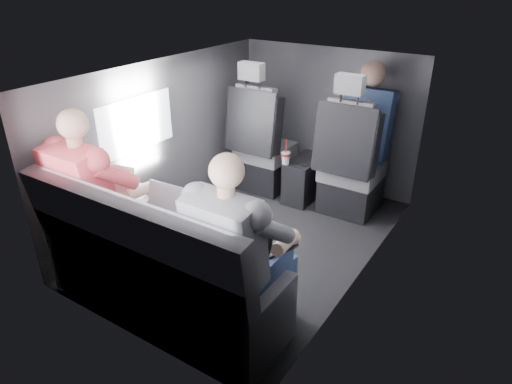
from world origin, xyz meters
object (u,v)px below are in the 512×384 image
Objects in this scene: front_seat_left at (262,151)px; passenger_front_right at (368,124)px; laptop_silver at (184,211)px; passenger_rear_right at (241,250)px; laptop_black at (261,238)px; laptop_white at (124,189)px; passenger_rear_left at (100,197)px; center_console at (305,179)px; front_seat_right at (350,171)px; soda_cup at (286,157)px; rear_bench at (159,274)px.

passenger_front_right reaches higher than front_seat_left.
passenger_rear_right is at bearing -16.80° from laptop_silver.
passenger_rear_right reaches higher than laptop_black.
passenger_rear_left is at bearing -102.70° from laptop_white.
center_console is 0.77m from passenger_front_right.
front_seat_right reaches higher than center_console.
front_seat_right is at bearing -5.07° from center_console.
passenger_front_right reaches higher than passenger_rear_left.
laptop_silver is 0.31× the size of passenger_rear_right.
passenger_front_right is (0.47, 1.90, 0.12)m from laptop_silver.
front_seat_left is at bearing 87.06° from laptop_white.
soda_cup is at bearing 111.35° from passenger_rear_right.
front_seat_left is 2.07m from passenger_rear_right.
rear_bench is at bearing -170.07° from passenger_rear_right.
front_seat_left is 1.44× the size of passenger_front_right.
passenger_rear_right is (1.08, -0.17, -0.01)m from laptop_white.
center_console is 1.26× the size of laptop_black.
soda_cup is at bearing -163.95° from front_seat_right.
rear_bench is 0.68m from laptop_white.
laptop_silver is at bearing 15.55° from passenger_rear_left.
passenger_rear_left is at bearing -119.50° from front_seat_right.
front_seat_right is at bearing 76.69° from rear_bench.
passenger_rear_right is (0.54, -1.85, 0.42)m from center_console.
center_console is 1.97m from passenger_rear_right.
laptop_white is 1.06× the size of laptop_black.
front_seat_right is 2.64× the size of center_console.
passenger_rear_left reaches higher than laptop_white.
passenger_rear_left is (-1.15, -0.16, 0.01)m from laptop_black.
passenger_rear_right is 1.39× the size of passenger_front_right.
front_seat_right is 0.49m from center_console.
passenger_rear_right is (0.54, 0.10, 0.32)m from rear_bench.
front_seat_left is 1.95m from laptop_black.
front_seat_left and front_seat_right have the same top height.
front_seat_right is 1.44× the size of passenger_front_right.
rear_bench is at bearing -26.48° from laptop_white.
soda_cup is at bearing 94.22° from laptop_silver.
passenger_rear_right is at bearing -8.99° from laptop_white.
passenger_front_right is at bearing 92.92° from laptop_black.
passenger_front_right is at bearing 84.23° from front_seat_right.
front_seat_right reaches higher than soda_cup.
front_seat_right reaches higher than passenger_rear_right.
laptop_white is at bearing 153.52° from rear_bench.
center_console is at bearing 63.21° from soda_cup.
laptop_black is (0.57, -1.69, 0.43)m from center_console.
front_seat_left is 3.34× the size of laptop_silver.
passenger_rear_left is at bearing -164.45° from laptop_silver.
passenger_rear_left reaches higher than laptop_silver.
passenger_rear_left is (-0.04, -0.17, 0.00)m from laptop_white.
front_seat_right is at bearing 0.00° from front_seat_left.
passenger_rear_right is at bearing -61.17° from front_seat_left.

